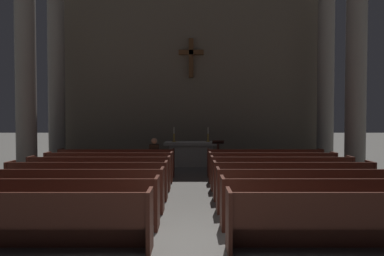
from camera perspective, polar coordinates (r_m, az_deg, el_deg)
The scene contains 25 objects.
ground_plane at distance 5.76m, azimuth -0.26°, elevation -18.98°, with size 80.00×80.00×0.00m, color #66635E.
pew_left_row_1 at distance 6.13m, azimuth -25.16°, elevation -13.18°, with size 3.89×0.50×0.95m.
pew_left_row_2 at distance 7.15m, azimuth -21.17°, elevation -10.98°, with size 3.89×0.50×0.95m.
pew_left_row_3 at distance 8.20m, azimuth -18.23°, elevation -9.30°, with size 3.89×0.50×0.95m.
pew_left_row_4 at distance 9.27m, azimuth -15.98°, elevation -7.99°, with size 3.89×0.50×0.95m.
pew_left_row_5 at distance 10.35m, azimuth -14.21°, elevation -6.95°, with size 3.89×0.50×0.95m.
pew_left_row_6 at distance 11.45m, azimuth -12.79°, elevation -6.10°, with size 3.89×0.50×0.95m.
pew_left_row_7 at distance 12.55m, azimuth -11.61°, elevation -5.39°, with size 3.89×0.50×0.95m.
pew_right_row_1 at distance 6.10m, azimuth 24.79°, elevation -13.26°, with size 3.89×0.50×0.95m.
pew_right_row_2 at distance 7.12m, azimuth 20.89°, elevation -11.03°, with size 3.89×0.50×0.95m.
pew_right_row_3 at distance 8.17m, azimuth 18.02°, elevation -9.33°, with size 3.89×0.50×0.95m.
pew_right_row_4 at distance 9.25m, azimuth 15.83°, elevation -8.01°, with size 3.89×0.50×0.95m.
pew_right_row_5 at distance 10.33m, azimuth 14.11°, elevation -6.96°, with size 3.89×0.50×0.95m.
pew_right_row_6 at distance 11.43m, azimuth 12.73°, elevation -6.11°, with size 3.89×0.50×0.95m.
pew_right_row_7 at distance 12.54m, azimuth 11.59°, elevation -5.40°, with size 3.89×0.50×0.95m.
column_left_third at distance 13.78m, azimuth -24.68°, elevation 8.52°, with size 1.02×1.02×7.56m.
column_right_third at distance 13.75m, azimuth 24.71°, elevation 8.54°, with size 1.02×1.02×7.56m.
column_left_fourth at distance 16.37m, azimuth -20.50°, elevation 7.49°, with size 1.02×1.02×7.56m.
column_right_fourth at distance 16.34m, azimuth 20.58°, elevation 7.50°, with size 1.02×1.02×7.56m.
altar at distance 14.84m, azimuth 0.01°, elevation -4.03°, with size 2.20×0.90×1.01m.
candlestick_left at distance 14.81m, azimuth -2.70°, elevation -1.46°, with size 0.16×0.16×0.60m.
candlestick_right at distance 14.80m, azimuth 2.72°, elevation -1.46°, with size 0.16×0.16×0.60m.
apse_with_cross at distance 16.80m, azimuth 0.03°, elevation 9.43°, with size 12.47×0.46×8.54m.
lectern at distance 13.68m, azimuth 4.31°, elevation -4.47°, with size 0.44×0.36×1.15m.
lone_worshipper at distance 12.37m, azimuth -5.79°, elevation -4.47°, with size 0.32×0.43×1.32m.
Camera 1 is at (0.04, -5.39, 2.05)m, focal length 33.68 mm.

